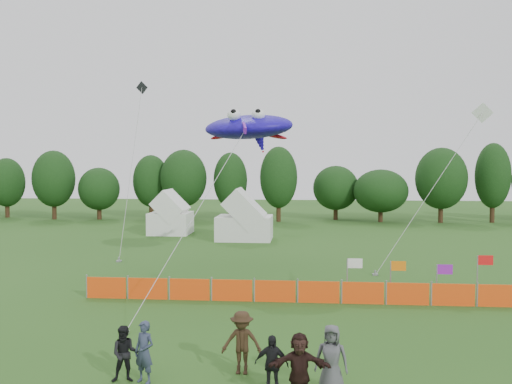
# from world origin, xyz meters

# --- Properties ---
(ground) EXTENTS (160.00, 160.00, 0.00)m
(ground) POSITION_xyz_m (0.00, 0.00, 0.00)
(ground) COLOR #234C16
(ground) RESTS_ON ground
(treeline) EXTENTS (104.57, 8.78, 8.36)m
(treeline) POSITION_xyz_m (1.61, 44.93, 4.18)
(treeline) COLOR #382314
(treeline) RESTS_ON ground
(tent_left) EXTENTS (3.61, 3.61, 3.18)m
(tent_left) POSITION_xyz_m (-10.10, 32.41, 1.61)
(tent_left) COLOR white
(tent_left) RESTS_ON ground
(tent_right) EXTENTS (4.60, 3.68, 3.25)m
(tent_right) POSITION_xyz_m (-3.06, 29.18, 1.64)
(tent_right) COLOR white
(tent_right) RESTS_ON ground
(barrier_fence) EXTENTS (19.90, 0.06, 1.00)m
(barrier_fence) POSITION_xyz_m (1.66, 8.34, 0.50)
(barrier_fence) COLOR #F3460D
(barrier_fence) RESTS_ON ground
(flag_row) EXTENTS (6.73, 0.81, 2.14)m
(flag_row) POSITION_xyz_m (7.20, 9.03, 1.33)
(flag_row) COLOR gray
(flag_row) RESTS_ON ground
(spectator_a) EXTENTS (0.78, 0.67, 1.81)m
(spectator_a) POSITION_xyz_m (-2.58, -1.61, 0.91)
(spectator_a) COLOR #2C344A
(spectator_a) RESTS_ON ground
(spectator_b) EXTENTS (0.93, 0.79, 1.66)m
(spectator_b) POSITION_xyz_m (-3.17, -1.59, 0.83)
(spectator_b) COLOR black
(spectator_b) RESTS_ON ground
(spectator_c) EXTENTS (1.26, 0.75, 1.93)m
(spectator_c) POSITION_xyz_m (0.17, -0.65, 0.96)
(spectator_c) COLOR #302013
(spectator_c) RESTS_ON ground
(spectator_d) EXTENTS (1.01, 0.52, 1.65)m
(spectator_d) POSITION_xyz_m (1.17, -2.05, 0.82)
(spectator_d) COLOR black
(spectator_d) RESTS_ON ground
(spectator_e) EXTENTS (1.01, 0.73, 1.91)m
(spectator_e) POSITION_xyz_m (2.83, -1.83, 0.95)
(spectator_e) COLOR #49494E
(spectator_e) RESTS_ON ground
(spectator_f) EXTENTS (1.72, 0.62, 1.83)m
(spectator_f) POSITION_xyz_m (1.95, -2.40, 0.91)
(spectator_f) COLOR black
(spectator_f) RESTS_ON ground
(stingray_kite) EXTENTS (6.91, 19.37, 9.43)m
(stingray_kite) POSITION_xyz_m (-1.22, 15.34, 8.43)
(stingray_kite) COLOR #210EC7
(stingray_kite) RESTS_ON ground
(small_kite_white) EXTENTS (7.54, 3.81, 10.09)m
(small_kite_white) POSITION_xyz_m (10.91, 17.53, 6.88)
(small_kite_white) COLOR white
(small_kite_white) RESTS_ON ground
(small_kite_dark) EXTENTS (0.93, 5.72, 12.36)m
(small_kite_dark) POSITION_xyz_m (-9.98, 21.35, 7.34)
(small_kite_dark) COLOR black
(small_kite_dark) RESTS_ON ground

